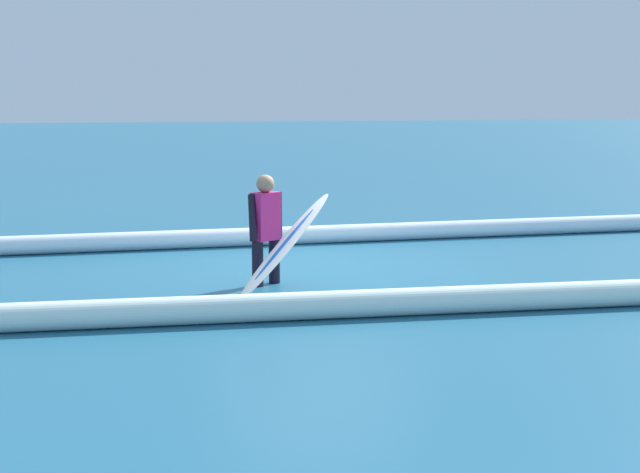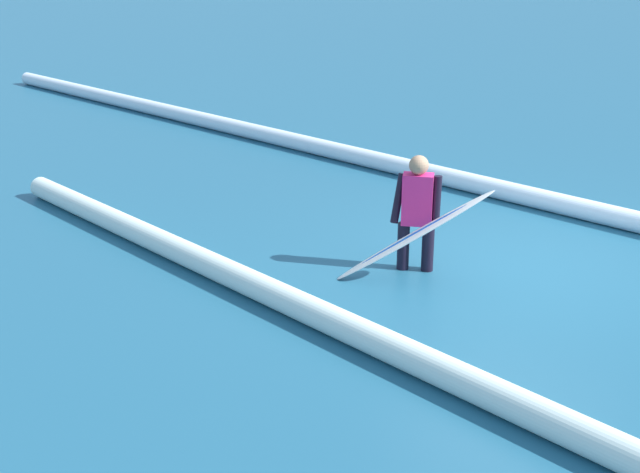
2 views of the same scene
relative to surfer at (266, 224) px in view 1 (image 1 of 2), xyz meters
The scene contains 5 objects.
ground_plane 1.48m from the surfer, 131.16° to the right, with size 134.71×134.71×0.00m, color #23607E.
surfer is the anchor object (origin of this frame).
surfboard 0.40m from the surfer, 124.09° to the left, with size 1.45×1.31×1.12m.
wave_crest_foreground 3.21m from the surfer, 66.71° to the right, with size 0.28×0.28×25.09m, color white.
wave_crest_midground 3.97m from the surfer, 150.02° to the left, with size 0.29×0.29×17.97m, color white.
Camera 1 is at (2.51, 11.88, 2.31)m, focal length 51.33 mm.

